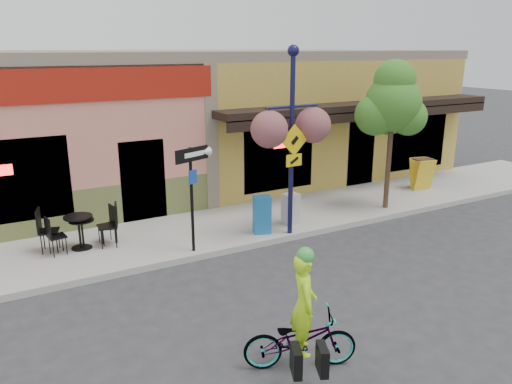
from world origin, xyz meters
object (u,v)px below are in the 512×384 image
(bicycle, at_px, (300,340))
(newspaper_box_blue, at_px, (262,215))
(cyclist_rider, at_px, (303,319))
(building, at_px, (190,116))
(one_way_sign, at_px, (192,200))
(newspaper_box_grey, at_px, (291,209))
(lamp_post, at_px, (291,143))
(street_tree, at_px, (391,135))

(bicycle, distance_m, newspaper_box_blue, 5.27)
(cyclist_rider, bearing_deg, building, 9.25)
(one_way_sign, bearing_deg, newspaper_box_grey, -11.42)
(bicycle, xyz_separation_m, newspaper_box_blue, (2.09, 4.84, 0.17))
(lamp_post, distance_m, newspaper_box_grey, 1.98)
(street_tree, bearing_deg, newspaper_box_grey, 177.16)
(newspaper_box_blue, xyz_separation_m, newspaper_box_grey, (0.98, 0.19, -0.06))
(cyclist_rider, relative_size, one_way_sign, 0.65)
(newspaper_box_grey, xyz_separation_m, street_tree, (3.16, -0.16, 1.70))
(newspaper_box_blue, distance_m, street_tree, 4.45)
(lamp_post, height_order, newspaper_box_grey, lamp_post)
(building, bearing_deg, lamp_post, -91.23)
(cyclist_rider, bearing_deg, bicycle, 113.03)
(lamp_post, bearing_deg, cyclist_rider, -122.60)
(newspaper_box_blue, bearing_deg, lamp_post, -11.76)
(cyclist_rider, xyz_separation_m, newspaper_box_grey, (3.02, 5.03, -0.22))
(bicycle, xyz_separation_m, lamp_post, (2.68, 4.47, 1.97))
(building, relative_size, newspaper_box_grey, 22.31)
(building, xyz_separation_m, one_way_sign, (-2.68, -6.74, -0.90))
(lamp_post, bearing_deg, street_tree, 4.44)
(cyclist_rider, height_order, lamp_post, lamp_post)
(building, xyz_separation_m, bicycle, (-2.83, -11.32, -1.81))
(newspaper_box_grey, bearing_deg, bicycle, -128.38)
(one_way_sign, bearing_deg, lamp_post, -22.74)
(newspaper_box_grey, bearing_deg, lamp_post, -131.43)
(lamp_post, bearing_deg, one_way_sign, 175.49)
(bicycle, distance_m, lamp_post, 5.57)
(newspaper_box_blue, relative_size, newspaper_box_grey, 1.15)
(street_tree, bearing_deg, one_way_sign, -177.15)
(building, bearing_deg, one_way_sign, -111.67)
(building, xyz_separation_m, newspaper_box_blue, (-0.74, -6.48, -1.63))
(lamp_post, bearing_deg, newspaper_box_blue, 145.81)
(lamp_post, distance_m, newspaper_box_blue, 1.93)
(newspaper_box_grey, bearing_deg, building, 85.14)
(cyclist_rider, distance_m, newspaper_box_blue, 5.25)
(building, height_order, newspaper_box_blue, building)
(building, distance_m, cyclist_rider, 11.75)
(lamp_post, bearing_deg, newspaper_box_grey, 53.48)
(building, distance_m, lamp_post, 6.85)
(cyclist_rider, xyz_separation_m, street_tree, (6.17, 4.88, 1.48))
(newspaper_box_blue, bearing_deg, one_way_sign, -151.95)
(one_way_sign, xyz_separation_m, newspaper_box_grey, (2.92, 0.46, -0.79))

